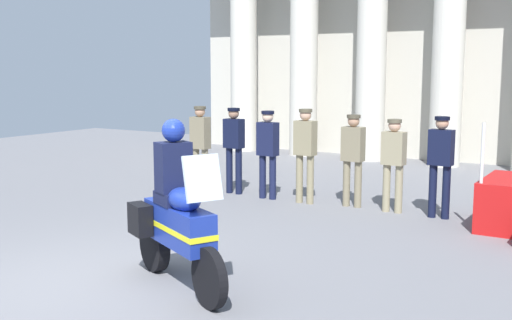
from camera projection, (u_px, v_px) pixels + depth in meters
name	position (u px, v px, depth m)	size (l,w,h in m)	color
ground_plane	(79.00, 286.00, 7.19)	(28.53, 28.53, 0.00)	slate
colonnade_backdrop	(379.00, 35.00, 17.15)	(11.67, 1.64, 6.68)	beige
officer_in_row_0	(200.00, 141.00, 12.78)	(0.39, 0.24, 1.71)	#7A7056
officer_in_row_1	(234.00, 143.00, 12.42)	(0.39, 0.24, 1.69)	black
officer_in_row_2	(268.00, 147.00, 11.92)	(0.39, 0.24, 1.67)	#141938
officer_in_row_3	(305.00, 148.00, 11.50)	(0.39, 0.24, 1.73)	#847A5B
officer_in_row_4	(353.00, 153.00, 11.22)	(0.39, 0.24, 1.65)	#7A7056
officer_in_row_5	(394.00, 158.00, 10.78)	(0.39, 0.24, 1.60)	gray
officer_in_row_6	(441.00, 158.00, 10.34)	(0.39, 0.24, 1.68)	black
motorcycle_with_rider	(176.00, 217.00, 7.08)	(1.92, 1.14, 1.90)	black
briefcase_on_ground	(178.00, 180.00, 13.06)	(0.10, 0.32, 0.36)	black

